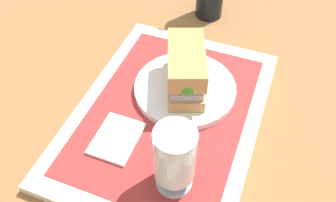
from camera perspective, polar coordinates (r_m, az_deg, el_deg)
name	(u,v)px	position (r m, az deg, el deg)	size (l,w,h in m)	color
ground_plane	(168,119)	(0.65, 0.00, -2.89)	(3.00, 3.00, 0.00)	olive
tray	(168,115)	(0.64, 0.00, -2.34)	(0.44, 0.32, 0.02)	beige
placemat	(168,112)	(0.64, 0.00, -1.74)	(0.38, 0.27, 0.00)	#9E2D2D
plate	(185,89)	(0.66, 2.75, 2.01)	(0.19, 0.19, 0.01)	white
sandwich	(186,71)	(0.63, 2.92, 4.92)	(0.14, 0.11, 0.08)	tan
beer_glass	(175,158)	(0.50, 1.08, -9.13)	(0.06, 0.06, 0.12)	silver
napkin_folded	(117,138)	(0.60, -8.26, -5.96)	(0.09, 0.07, 0.01)	white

